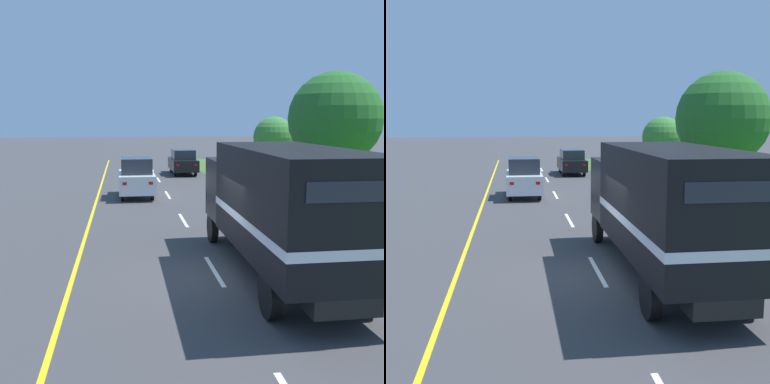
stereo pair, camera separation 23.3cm
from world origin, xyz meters
The scene contains 14 objects.
ground_plane centered at (0.00, 0.00, 0.00)m, with size 200.00×200.00×0.00m, color #3D3D3F.
edge_line_yellow centered at (-3.70, 9.93, 0.00)m, with size 0.12×53.41×0.01m, color yellow.
centre_dash_near centered at (0.00, 0.44, 0.00)m, with size 0.12×2.60×0.01m, color white.
centre_dash_mid_a centered at (0.00, 7.04, 0.00)m, with size 0.12×2.60×0.01m, color white.
centre_dash_mid_b centered at (0.00, 13.64, 0.00)m, with size 0.12×2.60×0.01m, color white.
centre_dash_far centered at (0.00, 20.24, 0.00)m, with size 0.12×2.60×0.01m, color white.
centre_dash_farthest centered at (0.00, 26.84, 0.00)m, with size 0.12×2.60×0.01m, color white.
horse_trailer_truck centered at (1.55, -0.24, 1.91)m, with size 2.40×8.38×3.36m.
lead_car_white centered at (-1.66, 13.24, 1.02)m, with size 1.80×3.93×2.06m.
lead_car_black_ahead centered at (2.05, 23.36, 0.93)m, with size 1.80×4.47×1.83m.
highway_sign centered at (6.48, 5.28, 1.65)m, with size 1.93×0.09×2.69m.
roadside_tree_near centered at (7.94, 10.70, 4.04)m, with size 4.56×4.56×6.33m.
roadside_tree_mid centered at (7.98, 20.28, 2.79)m, with size 2.83×2.83×4.21m.
delineator_post centered at (4.19, -0.47, 0.51)m, with size 0.08×0.08×0.95m.
Camera 2 is at (-2.14, -11.79, 4.02)m, focal length 45.00 mm.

